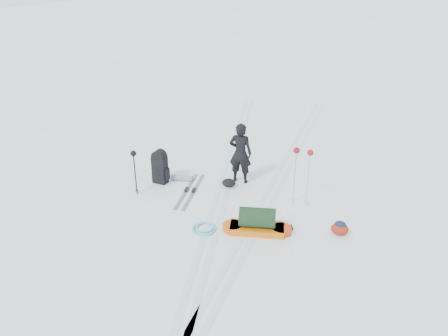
{
  "coord_description": "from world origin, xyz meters",
  "views": [
    {
      "loc": [
        2.06,
        -9.2,
        5.48
      ],
      "look_at": [
        0.11,
        0.04,
        0.95
      ],
      "focal_mm": 35.0,
      "sensor_mm": 36.0,
      "label": 1
    }
  ],
  "objects_px": {
    "pulk_sled": "(257,223)",
    "ski_poles_black": "(134,159)",
    "expedition_rucksack": "(163,168)",
    "skier": "(240,153)"
  },
  "relations": [
    {
      "from": "ski_poles_black",
      "to": "expedition_rucksack",
      "type": "bearing_deg",
      "value": 59.98
    },
    {
      "from": "skier",
      "to": "pulk_sled",
      "type": "distance_m",
      "value": 2.53
    },
    {
      "from": "skier",
      "to": "pulk_sled",
      "type": "bearing_deg",
      "value": 113.2
    },
    {
      "from": "skier",
      "to": "expedition_rucksack",
      "type": "xyz_separation_m",
      "value": [
        -2.03,
        -0.47,
        -0.4
      ]
    },
    {
      "from": "ski_poles_black",
      "to": "pulk_sled",
      "type": "bearing_deg",
      "value": -17.47
    },
    {
      "from": "skier",
      "to": "ski_poles_black",
      "type": "bearing_deg",
      "value": 30.66
    },
    {
      "from": "expedition_rucksack",
      "to": "ski_poles_black",
      "type": "xyz_separation_m",
      "value": [
        -0.46,
        -0.76,
        0.55
      ]
    },
    {
      "from": "pulk_sled",
      "to": "ski_poles_black",
      "type": "bearing_deg",
      "value": 156.47
    },
    {
      "from": "expedition_rucksack",
      "to": "pulk_sled",
      "type": "bearing_deg",
      "value": -20.98
    },
    {
      "from": "pulk_sled",
      "to": "ski_poles_black",
      "type": "height_order",
      "value": "ski_poles_black"
    }
  ]
}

